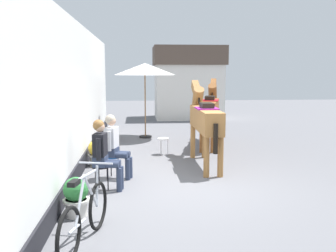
% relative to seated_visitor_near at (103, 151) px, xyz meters
% --- Properties ---
extents(ground_plane, '(40.00, 40.00, 0.00)m').
position_rel_seated_visitor_near_xyz_m(ground_plane, '(1.77, 3.22, -0.78)').
color(ground_plane, slate).
extents(pub_facade_wall, '(0.34, 14.00, 3.40)m').
position_rel_seated_visitor_near_xyz_m(pub_facade_wall, '(-0.78, 1.72, 0.76)').
color(pub_facade_wall, white).
rests_on(pub_facade_wall, ground_plane).
extents(distant_cottage, '(3.40, 2.60, 3.50)m').
position_rel_seated_visitor_near_xyz_m(distant_cottage, '(3.17, 11.58, 1.02)').
color(distant_cottage, silver).
rests_on(distant_cottage, ground_plane).
extents(seated_visitor_near, '(0.61, 0.48, 1.39)m').
position_rel_seated_visitor_near_xyz_m(seated_visitor_near, '(0.00, 0.00, 0.00)').
color(seated_visitor_near, black).
rests_on(seated_visitor_near, ground_plane).
extents(seated_visitor_far, '(0.61, 0.48, 1.39)m').
position_rel_seated_visitor_near_xyz_m(seated_visitor_far, '(0.16, 0.84, 0.00)').
color(seated_visitor_far, '#194C99').
rests_on(seated_visitor_far, ground_plane).
extents(saddled_horse_near, '(0.51, 3.00, 2.06)m').
position_rel_seated_visitor_near_xyz_m(saddled_horse_near, '(2.30, 1.85, 0.38)').
color(saddled_horse_near, '#9E6B38').
rests_on(saddled_horse_near, ground_plane).
extents(saddled_horse_far, '(1.04, 2.93, 2.06)m').
position_rel_seated_visitor_near_xyz_m(saddled_horse_far, '(2.91, 4.36, 0.38)').
color(saddled_horse_far, brown).
rests_on(saddled_horse_far, ground_plane).
extents(flower_planter_near, '(0.43, 0.43, 0.64)m').
position_rel_seated_visitor_near_xyz_m(flower_planter_near, '(-0.33, -1.36, -0.44)').
color(flower_planter_near, beige).
rests_on(flower_planter_near, ground_plane).
extents(flower_planter_far, '(0.43, 0.43, 0.64)m').
position_rel_seated_visitor_near_xyz_m(flower_planter_far, '(-0.35, 2.02, -0.44)').
color(flower_planter_far, beige).
rests_on(flower_planter_far, ground_plane).
extents(leaning_bicycle, '(0.59, 1.72, 1.02)m').
position_rel_seated_visitor_near_xyz_m(leaning_bicycle, '(-0.05, -2.41, -0.38)').
color(leaning_bicycle, black).
rests_on(leaning_bicycle, ground_plane).
extents(cafe_parasol, '(2.10, 2.10, 2.58)m').
position_rel_seated_visitor_near_xyz_m(cafe_parasol, '(0.93, 6.00, 1.59)').
color(cafe_parasol, black).
rests_on(cafe_parasol, ground_plane).
extents(spare_stool_white, '(0.32, 0.32, 0.46)m').
position_rel_seated_visitor_near_xyz_m(spare_stool_white, '(1.37, 3.17, -0.38)').
color(spare_stool_white, white).
rests_on(spare_stool_white, ground_plane).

